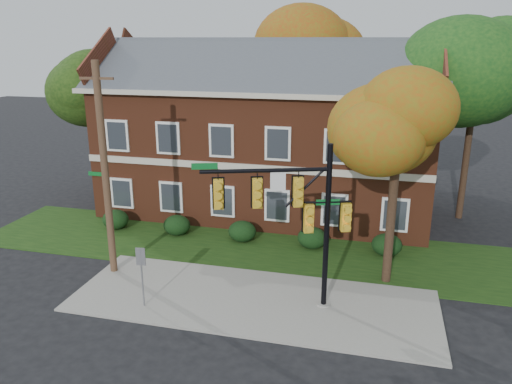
% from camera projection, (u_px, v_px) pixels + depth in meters
% --- Properties ---
extents(ground, '(120.00, 120.00, 0.00)m').
position_uv_depth(ground, '(246.00, 315.00, 18.36)').
color(ground, black).
rests_on(ground, ground).
extents(sidewalk, '(14.00, 5.00, 0.08)m').
position_uv_depth(sidewalk, '(252.00, 301.00, 19.27)').
color(sidewalk, gray).
rests_on(sidewalk, ground).
extents(grass_strip, '(30.00, 6.00, 0.04)m').
position_uv_depth(grass_strip, '(278.00, 250.00, 23.91)').
color(grass_strip, '#193811').
rests_on(grass_strip, ground).
extents(apartment_building, '(18.80, 8.80, 9.74)m').
position_uv_depth(apartment_building, '(266.00, 125.00, 28.43)').
color(apartment_building, brown).
rests_on(apartment_building, ground).
extents(hedge_far_left, '(1.40, 1.26, 1.05)m').
position_uv_depth(hedge_far_left, '(116.00, 219.00, 26.50)').
color(hedge_far_left, black).
rests_on(hedge_far_left, ground).
extents(hedge_left, '(1.40, 1.26, 1.05)m').
position_uv_depth(hedge_left, '(177.00, 225.00, 25.69)').
color(hedge_left, black).
rests_on(hedge_left, ground).
extents(hedge_center, '(1.40, 1.26, 1.05)m').
position_uv_depth(hedge_center, '(242.00, 231.00, 24.87)').
color(hedge_center, black).
rests_on(hedge_center, ground).
extents(hedge_right, '(1.40, 1.26, 1.05)m').
position_uv_depth(hedge_right, '(312.00, 238.00, 24.06)').
color(hedge_right, black).
rests_on(hedge_right, ground).
extents(hedge_far_right, '(1.40, 1.26, 1.05)m').
position_uv_depth(hedge_far_right, '(387.00, 245.00, 23.24)').
color(hedge_far_right, black).
rests_on(hedge_far_right, ground).
extents(tree_near_right, '(4.50, 4.25, 8.58)m').
position_uv_depth(tree_near_right, '(405.00, 124.00, 18.75)').
color(tree_near_right, black).
rests_on(tree_near_right, ground).
extents(tree_left_rear, '(5.40, 5.10, 8.88)m').
position_uv_depth(tree_left_rear, '(100.00, 93.00, 29.16)').
color(tree_left_rear, black).
rests_on(tree_left_rear, ground).
extents(tree_right_rear, '(6.30, 5.95, 10.62)m').
position_uv_depth(tree_right_rear, '(484.00, 71.00, 25.66)').
color(tree_right_rear, black).
rests_on(tree_right_rear, ground).
extents(tree_far_rear, '(6.84, 6.46, 11.52)m').
position_uv_depth(tree_far_rear, '(311.00, 52.00, 34.24)').
color(tree_far_rear, black).
rests_on(tree_far_rear, ground).
extents(traffic_signal, '(5.38, 1.99, 6.29)m').
position_uv_depth(traffic_signal, '(296.00, 210.00, 17.65)').
color(traffic_signal, gray).
rests_on(traffic_signal, ground).
extents(utility_pole, '(1.40, 0.32, 8.96)m').
position_uv_depth(utility_pole, '(105.00, 171.00, 20.38)').
color(utility_pole, '#4F3825').
rests_on(utility_pole, ground).
extents(sign_post, '(0.35, 0.09, 2.43)m').
position_uv_depth(sign_post, '(141.00, 268.00, 18.38)').
color(sign_post, slate).
rests_on(sign_post, ground).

